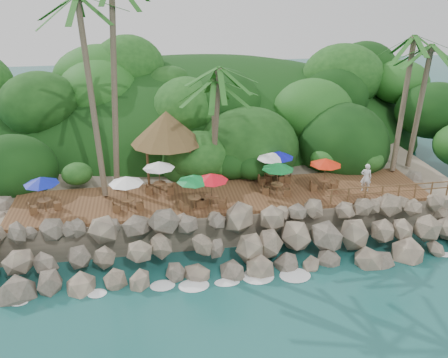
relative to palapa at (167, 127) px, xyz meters
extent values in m
plane|color=#19514F|center=(3.27, -9.79, -5.79)|extent=(140.00, 140.00, 0.00)
cube|color=gray|center=(3.27, 6.21, -4.74)|extent=(32.00, 25.20, 2.10)
ellipsoid|color=#143811|center=(3.27, 13.71, -5.79)|extent=(44.80, 28.00, 15.40)
cube|color=brown|center=(3.27, -3.79, -3.59)|extent=(26.00, 5.00, 0.20)
ellipsoid|color=white|center=(-8.73, -9.49, -5.76)|extent=(1.20, 0.80, 0.06)
ellipsoid|color=white|center=(-5.73, -9.49, -5.76)|extent=(1.20, 0.80, 0.06)
ellipsoid|color=white|center=(-2.73, -9.49, -5.76)|extent=(1.20, 0.80, 0.06)
ellipsoid|color=white|center=(0.27, -9.49, -5.76)|extent=(1.20, 0.80, 0.06)
ellipsoid|color=white|center=(3.27, -9.49, -5.76)|extent=(1.20, 0.80, 0.06)
ellipsoid|color=white|center=(6.27, -9.49, -5.76)|extent=(1.20, 0.80, 0.06)
ellipsoid|color=white|center=(9.27, -9.49, -5.76)|extent=(1.20, 0.80, 0.06)
ellipsoid|color=white|center=(12.27, -9.49, -5.76)|extent=(1.20, 0.80, 0.06)
ellipsoid|color=white|center=(15.27, -9.49, -5.76)|extent=(1.20, 0.80, 0.06)
cylinder|color=brown|center=(-4.44, -1.78, 2.43)|extent=(1.05, 2.58, 11.70)
cylinder|color=brown|center=(-3.11, -1.03, 2.97)|extent=(1.20, 2.14, 12.84)
cylinder|color=brown|center=(3.19, -0.94, 0.26)|extent=(0.93, 0.92, 7.51)
ellipsoid|color=#23601E|center=(3.19, -0.94, 4.02)|extent=(6.00, 6.00, 2.40)
cylinder|color=brown|center=(3.12, -0.88, -0.12)|extent=(0.46, 0.61, 6.75)
ellipsoid|color=#23601E|center=(3.12, -0.88, 3.25)|extent=(6.00, 6.00, 2.40)
cylinder|color=brown|center=(16.20, -1.18, 1.10)|extent=(1.47, 1.91, 9.08)
ellipsoid|color=#23601E|center=(16.20, -1.18, 5.68)|extent=(6.00, 6.00, 2.40)
cylinder|color=brown|center=(17.34, -1.34, 0.83)|extent=(0.38, 0.90, 8.65)
ellipsoid|color=#23601E|center=(17.34, -1.34, 5.15)|extent=(6.00, 6.00, 2.40)
cylinder|color=brown|center=(-1.40, -1.40, -2.29)|extent=(0.16, 0.16, 2.40)
cylinder|color=brown|center=(1.40, -1.40, -2.29)|extent=(0.16, 0.16, 2.40)
cylinder|color=brown|center=(-1.40, 1.40, -2.29)|extent=(0.16, 0.16, 2.40)
cylinder|color=brown|center=(1.40, 1.40, -2.29)|extent=(0.16, 0.16, 2.40)
cone|color=brown|center=(0.00, 0.00, 0.01)|extent=(4.91, 4.91, 2.20)
cylinder|color=brown|center=(-7.50, -4.31, -3.13)|extent=(0.08, 0.08, 0.71)
cylinder|color=brown|center=(-7.50, -4.31, -2.77)|extent=(0.81, 0.81, 0.05)
cylinder|color=brown|center=(-7.50, -4.31, -2.43)|extent=(0.05, 0.05, 2.12)
cone|color=#0C1AA0|center=(-7.50, -4.31, -1.51)|extent=(2.03, 2.03, 0.43)
cube|color=brown|center=(-8.15, -4.50, -3.27)|extent=(0.50, 0.50, 0.44)
cube|color=brown|center=(-6.85, -4.11, -3.27)|extent=(0.50, 0.50, 0.44)
cylinder|color=brown|center=(6.70, -2.48, -3.13)|extent=(0.08, 0.08, 0.71)
cylinder|color=brown|center=(6.70, -2.48, -2.77)|extent=(0.81, 0.81, 0.05)
cylinder|color=brown|center=(6.70, -2.48, -2.43)|extent=(0.05, 0.05, 2.12)
cone|color=white|center=(6.70, -2.48, -1.51)|extent=(2.03, 2.03, 0.43)
cube|color=brown|center=(6.02, -2.55, -3.27)|extent=(0.45, 0.45, 0.44)
cube|color=brown|center=(7.37, -2.41, -3.27)|extent=(0.45, 0.45, 0.44)
cylinder|color=brown|center=(6.58, -4.32, -3.13)|extent=(0.08, 0.08, 0.71)
cylinder|color=brown|center=(6.58, -4.32, -2.77)|extent=(0.81, 0.81, 0.05)
cylinder|color=brown|center=(6.58, -4.32, -2.43)|extent=(0.05, 0.05, 2.12)
cone|color=#0C712B|center=(6.58, -4.32, -1.51)|extent=(2.03, 2.03, 0.43)
cube|color=brown|center=(5.96, -4.06, -3.27)|extent=(0.53, 0.53, 0.44)
cube|color=brown|center=(7.20, -4.58, -3.27)|extent=(0.53, 0.53, 0.44)
cylinder|color=brown|center=(-2.67, -5.01, -3.13)|extent=(0.08, 0.08, 0.71)
cylinder|color=brown|center=(-2.67, -5.01, -2.77)|extent=(0.81, 0.81, 0.05)
cylinder|color=brown|center=(-2.67, -5.01, -2.43)|extent=(0.05, 0.05, 2.12)
cone|color=white|center=(-2.67, -5.01, -1.51)|extent=(2.03, 2.03, 0.43)
cube|color=brown|center=(-3.35, -5.01, -3.27)|extent=(0.41, 0.41, 0.44)
cube|color=brown|center=(-2.00, -5.01, -3.27)|extent=(0.41, 0.41, 0.44)
cylinder|color=brown|center=(1.22, -5.39, -3.13)|extent=(0.08, 0.08, 0.71)
cylinder|color=brown|center=(1.22, -5.39, -2.77)|extent=(0.81, 0.81, 0.05)
cylinder|color=brown|center=(1.22, -5.39, -2.43)|extent=(0.05, 0.05, 2.12)
cone|color=#0D7D34|center=(1.22, -5.39, -1.51)|extent=(2.03, 2.03, 0.43)
cube|color=brown|center=(0.61, -5.67, -3.27)|extent=(0.54, 0.54, 0.44)
cube|color=brown|center=(1.84, -5.12, -3.27)|extent=(0.54, 0.54, 0.44)
cylinder|color=brown|center=(9.76, -4.11, -3.13)|extent=(0.08, 0.08, 0.71)
cylinder|color=brown|center=(9.76, -4.11, -2.77)|extent=(0.81, 0.81, 0.05)
cylinder|color=brown|center=(9.76, -4.11, -2.43)|extent=(0.05, 0.05, 2.12)
cone|color=red|center=(9.76, -4.11, -1.51)|extent=(2.03, 2.03, 0.43)
cube|color=brown|center=(9.09, -4.07, -3.27)|extent=(0.43, 0.43, 0.44)
cube|color=brown|center=(10.44, -4.15, -3.27)|extent=(0.43, 0.43, 0.44)
cylinder|color=brown|center=(2.26, -5.37, -3.13)|extent=(0.08, 0.08, 0.71)
cylinder|color=brown|center=(2.26, -5.37, -2.77)|extent=(0.81, 0.81, 0.05)
cylinder|color=brown|center=(2.26, -5.37, -2.43)|extent=(0.05, 0.05, 2.12)
cone|color=red|center=(2.26, -5.37, -1.51)|extent=(2.03, 2.03, 0.43)
cube|color=brown|center=(1.61, -5.19, -3.27)|extent=(0.50, 0.50, 0.44)
cube|color=brown|center=(2.91, -5.56, -3.27)|extent=(0.50, 0.50, 0.44)
cylinder|color=brown|center=(7.16, -2.33, -3.13)|extent=(0.08, 0.08, 0.71)
cylinder|color=brown|center=(7.16, -2.33, -2.77)|extent=(0.81, 0.81, 0.05)
cylinder|color=brown|center=(7.16, -2.33, -2.43)|extent=(0.05, 0.05, 2.12)
cone|color=#0D10AF|center=(7.16, -2.33, -1.51)|extent=(2.03, 2.03, 0.43)
cube|color=brown|center=(6.51, -2.16, -3.27)|extent=(0.49, 0.49, 0.44)
cube|color=brown|center=(7.82, -2.50, -3.27)|extent=(0.49, 0.49, 0.44)
cylinder|color=brown|center=(-0.72, -2.93, -3.13)|extent=(0.08, 0.08, 0.71)
cylinder|color=brown|center=(-0.72, -2.93, -2.77)|extent=(0.81, 0.81, 0.05)
cylinder|color=brown|center=(-0.72, -2.93, -2.43)|extent=(0.05, 0.05, 2.12)
cone|color=white|center=(-0.72, -2.93, -1.51)|extent=(2.03, 2.03, 0.43)
cube|color=brown|center=(-1.39, -2.85, -3.27)|extent=(0.45, 0.45, 0.44)
cube|color=brown|center=(-0.05, -3.01, -3.27)|extent=(0.45, 0.45, 0.44)
cylinder|color=brown|center=(9.48, -6.14, -2.99)|extent=(0.10, 0.10, 1.00)
cylinder|color=brown|center=(10.58, -6.14, -2.99)|extent=(0.10, 0.10, 1.00)
cylinder|color=brown|center=(11.68, -6.14, -2.99)|extent=(0.10, 0.10, 1.00)
cylinder|color=brown|center=(12.78, -6.14, -2.99)|extent=(0.10, 0.10, 1.00)
cylinder|color=brown|center=(13.88, -6.14, -2.99)|extent=(0.10, 0.10, 1.00)
cylinder|color=brown|center=(14.98, -6.14, -2.99)|extent=(0.10, 0.10, 1.00)
cylinder|color=brown|center=(16.08, -6.14, -2.99)|extent=(0.10, 0.10, 1.00)
cylinder|color=brown|center=(17.18, -6.14, -2.99)|extent=(0.10, 0.10, 1.00)
cube|color=brown|center=(13.33, -6.14, -2.54)|extent=(8.30, 0.06, 0.06)
cube|color=brown|center=(13.33, -6.14, -2.94)|extent=(8.30, 0.06, 0.06)
imported|color=silver|center=(12.35, -4.65, -2.56)|extent=(0.80, 0.66, 1.87)
camera|label=1|loc=(-1.17, -30.78, 9.40)|focal=38.17mm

